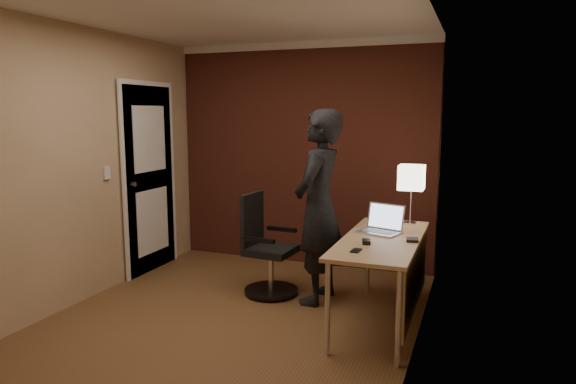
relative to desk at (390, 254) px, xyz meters
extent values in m
plane|color=brown|center=(-1.25, -0.49, -0.60)|extent=(4.00, 4.00, 0.00)
plane|color=white|center=(-1.25, -0.49, 1.90)|extent=(4.00, 4.00, 0.00)
plane|color=tan|center=(-1.25, 1.51, 0.65)|extent=(3.00, 0.00, 3.00)
plane|color=tan|center=(-2.75, -0.49, 0.65)|extent=(0.00, 4.00, 4.00)
plane|color=tan|center=(0.25, -0.49, 0.65)|extent=(0.00, 4.00, 4.00)
cube|color=brown|center=(-1.25, 1.48, 0.65)|extent=(2.98, 0.06, 2.50)
cube|color=silver|center=(-1.25, 1.47, 1.86)|extent=(3.00, 0.08, 0.08)
cube|color=silver|center=(-2.71, -0.49, 1.86)|extent=(0.08, 4.00, 0.08)
cube|color=silver|center=(-2.73, 0.61, 0.40)|extent=(0.05, 0.82, 2.02)
cube|color=silver|center=(-2.71, 0.61, 0.40)|extent=(0.02, 0.92, 2.12)
cylinder|color=silver|center=(-2.68, 0.28, 0.40)|extent=(0.05, 0.05, 0.05)
cube|color=silver|center=(-2.74, -0.04, 0.55)|extent=(0.02, 0.08, 0.12)
cube|color=tan|center=(-0.07, 0.00, 0.11)|extent=(0.60, 1.50, 0.03)
cube|color=tan|center=(0.21, 0.00, -0.17)|extent=(0.02, 1.38, 0.54)
cylinder|color=silver|center=(-0.32, -0.69, -0.25)|extent=(0.04, 0.04, 0.70)
cylinder|color=silver|center=(-0.32, 0.69, -0.25)|extent=(0.04, 0.04, 0.70)
cylinder|color=silver|center=(0.18, -0.69, -0.25)|extent=(0.04, 0.04, 0.70)
cylinder|color=silver|center=(0.18, 0.69, -0.25)|extent=(0.04, 0.04, 0.70)
cube|color=silver|center=(0.07, 0.61, 0.14)|extent=(0.11, 0.11, 0.01)
cylinder|color=silver|center=(0.07, 0.61, 0.29)|extent=(0.01, 0.01, 0.30)
cube|color=white|center=(0.07, 0.61, 0.55)|extent=(0.22, 0.22, 0.22)
cube|color=silver|center=(-0.13, 0.15, 0.14)|extent=(0.38, 0.32, 0.01)
cube|color=silver|center=(-0.09, 0.26, 0.25)|extent=(0.33, 0.15, 0.22)
cube|color=#B2CCF2|center=(-0.09, 0.25, 0.25)|extent=(0.30, 0.13, 0.19)
cube|color=gray|center=(-0.13, 0.14, 0.14)|extent=(0.31, 0.21, 0.00)
cube|color=black|center=(-0.15, -0.23, 0.14)|extent=(0.08, 0.11, 0.03)
cube|color=black|center=(-0.17, -0.47, 0.13)|extent=(0.07, 0.12, 0.01)
cube|color=black|center=(0.17, -0.03, 0.14)|extent=(0.11, 0.12, 0.02)
cylinder|color=black|center=(-1.18, 0.33, -0.57)|extent=(0.52, 0.52, 0.03)
cylinder|color=silver|center=(-1.18, 0.33, -0.37)|extent=(0.06, 0.06, 0.39)
cube|color=black|center=(-1.18, 0.33, -0.17)|extent=(0.46, 0.46, 0.06)
cube|color=black|center=(-1.38, 0.35, 0.12)|extent=(0.08, 0.39, 0.51)
cube|color=black|center=(-1.16, 0.57, -0.01)|extent=(0.32, 0.07, 0.04)
cube|color=black|center=(-1.20, 0.09, -0.01)|extent=(0.32, 0.07, 0.04)
imported|color=black|center=(-0.71, 0.33, 0.28)|extent=(0.47, 0.67, 1.76)
camera|label=1|loc=(0.63, -4.04, 1.13)|focal=32.00mm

